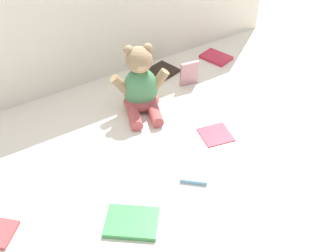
% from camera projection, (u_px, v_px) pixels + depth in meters
% --- Properties ---
extents(ground_plane, '(3.20, 3.20, 0.00)m').
position_uv_depth(ground_plane, '(146.00, 135.00, 1.30)').
color(ground_plane, silver).
extents(backdrop_drape, '(1.61, 0.03, 0.59)m').
position_uv_depth(backdrop_drape, '(84.00, 4.00, 1.36)').
color(backdrop_drape, silver).
rests_on(backdrop_drape, ground_plane).
extents(teddy_bear, '(0.20, 0.20, 0.24)m').
position_uv_depth(teddy_bear, '(141.00, 87.00, 1.35)').
color(teddy_bear, '#4C8C59').
rests_on(teddy_bear, ground_plane).
extents(book_case_0, '(0.07, 0.03, 0.10)m').
position_uv_depth(book_case_0, '(189.00, 74.00, 1.49)').
color(book_case_0, '#B77C86').
rests_on(book_case_0, ground_plane).
extents(book_case_1, '(0.11, 0.11, 0.01)m').
position_uv_depth(book_case_1, '(216.00, 134.00, 1.30)').
color(book_case_1, '#CC3346').
rests_on(book_case_1, ground_plane).
extents(book_case_2, '(0.17, 0.16, 0.01)m').
position_uv_depth(book_case_2, '(132.00, 222.00, 1.03)').
color(book_case_2, '#40984F').
rests_on(book_case_2, ground_plane).
extents(book_case_3, '(0.11, 0.13, 0.01)m').
position_uv_depth(book_case_3, '(216.00, 57.00, 1.66)').
color(book_case_3, '#C3263D').
rests_on(book_case_3, ground_plane).
extents(book_case_4, '(0.12, 0.12, 0.01)m').
position_uv_depth(book_case_4, '(162.00, 71.00, 1.58)').
color(book_case_4, black).
rests_on(book_case_4, ground_plane).
extents(book_case_5, '(0.13, 0.13, 0.01)m').
position_uv_depth(book_case_5, '(196.00, 169.00, 1.18)').
color(book_case_5, '#71A7CE').
rests_on(book_case_5, ground_plane).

